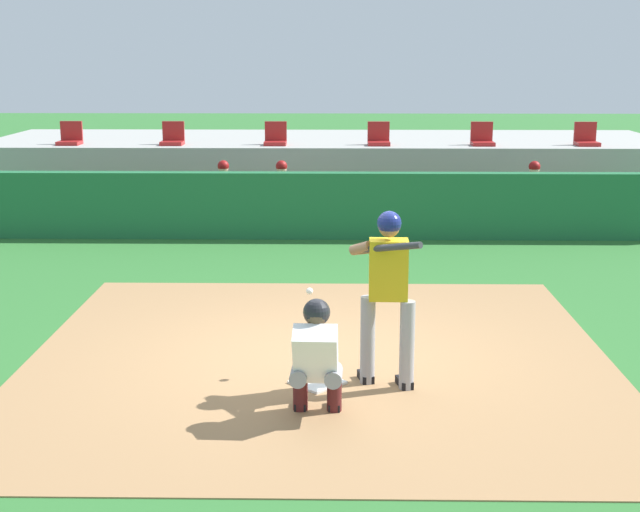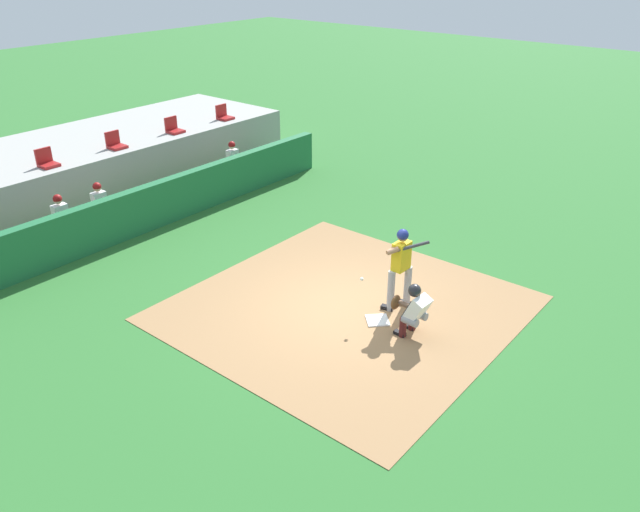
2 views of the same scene
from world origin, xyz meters
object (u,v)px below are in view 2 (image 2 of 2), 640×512
at_px(batter_at_plate, 401,264).
at_px(stadium_seat_4, 174,128).
at_px(stadium_seat_3, 115,143).
at_px(dugout_player_1, 103,206).
at_px(dugout_player_0, 64,219).
at_px(stadium_seat_5, 224,115).
at_px(stadium_seat_2, 47,161).
at_px(dugout_player_2, 236,161).
at_px(catcher_crouched, 413,308).
at_px(home_plate, 377,320).

bearing_deg(batter_at_plate, stadium_seat_4, 75.94).
bearing_deg(stadium_seat_3, dugout_player_1, -133.49).
bearing_deg(dugout_player_0, dugout_player_1, 0.00).
bearing_deg(stadium_seat_5, dugout_player_1, -162.00).
height_order(stadium_seat_2, stadium_seat_5, same).
bearing_deg(stadium_seat_2, dugout_player_2, -22.04).
height_order(batter_at_plate, catcher_crouched, batter_at_plate).
distance_m(dugout_player_1, stadium_seat_5, 6.64).
relative_size(catcher_crouched, stadium_seat_4, 3.15).
bearing_deg(dugout_player_2, dugout_player_0, 180.00).
distance_m(batter_at_plate, stadium_seat_5, 11.27).
height_order(catcher_crouched, stadium_seat_3, stadium_seat_3).
xyz_separation_m(dugout_player_2, stadium_seat_4, (-0.69, 2.03, 0.86)).
relative_size(dugout_player_2, stadium_seat_5, 2.71).
bearing_deg(dugout_player_0, stadium_seat_2, 66.80).
relative_size(home_plate, stadium_seat_4, 0.92).
distance_m(catcher_crouched, stadium_seat_2, 11.05).
xyz_separation_m(home_plate, catcher_crouched, (0.00, -0.78, 0.59)).
bearing_deg(stadium_seat_5, stadium_seat_2, 180.00).
bearing_deg(stadium_seat_4, catcher_crouched, -106.51).
xyz_separation_m(stadium_seat_2, stadium_seat_4, (4.33, 0.00, 0.00)).
bearing_deg(batter_at_plate, stadium_seat_5, 65.18).
bearing_deg(batter_at_plate, home_plate, 176.79).
distance_m(catcher_crouched, dugout_player_1, 8.97).
bearing_deg(stadium_seat_3, stadium_seat_4, 0.00).
bearing_deg(dugout_player_2, stadium_seat_3, 144.57).
xyz_separation_m(dugout_player_0, dugout_player_2, (5.90, 0.00, 0.00)).
xyz_separation_m(dugout_player_1, stadium_seat_3, (1.93, 2.03, 0.86)).
bearing_deg(dugout_player_0, dugout_player_2, 0.00).
distance_m(dugout_player_2, stadium_seat_2, 5.49).
xyz_separation_m(dugout_player_2, stadium_seat_3, (-2.86, 2.03, 0.86)).
relative_size(batter_at_plate, stadium_seat_2, 3.76).
bearing_deg(batter_at_plate, dugout_player_2, 68.32).
bearing_deg(catcher_crouched, stadium_seat_3, 84.36).
bearing_deg(stadium_seat_2, catcher_crouched, -84.35).
distance_m(catcher_crouched, dugout_player_0, 9.14).
height_order(catcher_crouched, stadium_seat_2, stadium_seat_2).
height_order(catcher_crouched, dugout_player_1, dugout_player_1).
relative_size(catcher_crouched, stadium_seat_2, 3.15).
bearing_deg(dugout_player_2, batter_at_plate, -111.68).
xyz_separation_m(catcher_crouched, dugout_player_1, (-0.85, 8.93, 0.06)).
xyz_separation_m(batter_at_plate, dugout_player_0, (-2.65, 8.18, -0.36)).
relative_size(stadium_seat_3, stadium_seat_5, 1.00).
bearing_deg(dugout_player_1, stadium_seat_3, 46.51).
relative_size(home_plate, dugout_player_1, 0.34).
bearing_deg(home_plate, stadium_seat_3, 83.92).
height_order(dugout_player_0, stadium_seat_2, stadium_seat_2).
xyz_separation_m(dugout_player_0, stadium_seat_2, (0.87, 2.03, 0.86)).
bearing_deg(home_plate, dugout_player_1, 95.94).
height_order(dugout_player_2, stadium_seat_5, stadium_seat_5).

